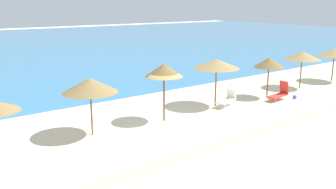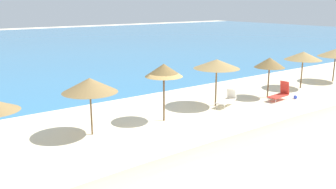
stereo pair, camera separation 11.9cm
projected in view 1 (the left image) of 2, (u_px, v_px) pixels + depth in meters
ground_plane at (179, 126)px, 18.20m from camera, size 160.00×160.00×0.00m
dune_ridge at (315, 187)px, 8.87m from camera, size 39.09×4.68×3.19m
beach_umbrella_3 at (90, 85)px, 16.37m from camera, size 2.53×2.53×2.69m
beach_umbrella_4 at (164, 70)px, 18.32m from camera, size 1.92×1.92×2.99m
beach_umbrella_5 at (216, 64)px, 21.10m from camera, size 2.70×2.70×2.79m
beach_umbrella_6 at (269, 62)px, 23.12m from camera, size 1.93×1.93×2.60m
beach_umbrella_7 at (302, 56)px, 25.72m from camera, size 2.57×2.57×2.62m
beach_umbrella_8 at (335, 53)px, 27.95m from camera, size 2.65×2.65×2.55m
lounge_chair_1 at (280, 93)px, 22.93m from camera, size 1.64×0.74×1.15m
lounge_chair_2 at (227, 99)px, 21.60m from camera, size 1.72×1.07×0.95m
beach_ball at (295, 97)px, 23.25m from camera, size 0.24×0.24×0.24m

